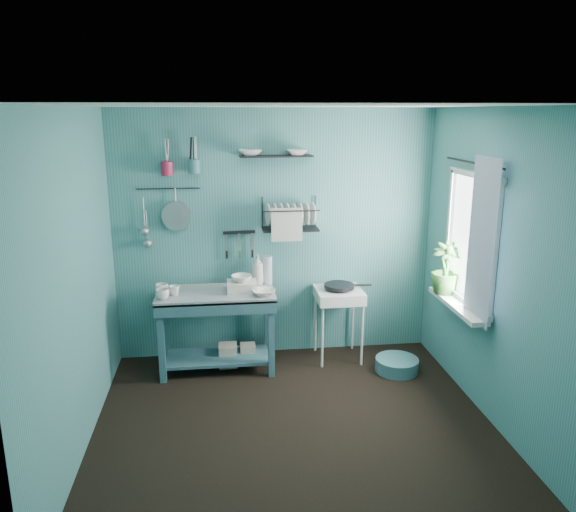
{
  "coord_description": "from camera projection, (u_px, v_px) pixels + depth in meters",
  "views": [
    {
      "loc": [
        -0.55,
        -3.99,
        2.47
      ],
      "look_at": [
        0.05,
        0.85,
        1.2
      ],
      "focal_mm": 35.0,
      "sensor_mm": 36.0,
      "label": 1
    }
  ],
  "objects": [
    {
      "name": "floor",
      "position": [
        295.0,
        426.0,
        4.52
      ],
      "size": [
        3.2,
        3.2,
        0.0
      ],
      "primitive_type": "plane",
      "color": "black",
      "rests_on": "ground"
    },
    {
      "name": "knife_strip",
      "position": [
        239.0,
        232.0,
        5.56
      ],
      "size": [
        0.32,
        0.05,
        0.03
      ],
      "primitive_type": "cube",
      "rotation": [
        0.0,
        0.0,
        0.09
      ],
      "color": "black",
      "rests_on": "wall_back"
    },
    {
      "name": "shelf_bowl_right",
      "position": [
        297.0,
        153.0,
        5.37
      ],
      "size": [
        0.22,
        0.22,
        0.05
      ],
      "primitive_type": "imported",
      "rotation": [
        0.0,
        0.0,
        -0.05
      ],
      "color": "white",
      "rests_on": "upper_shelf"
    },
    {
      "name": "wall_right",
      "position": [
        497.0,
        271.0,
        4.4
      ],
      "size": [
        0.0,
        3.0,
        3.0
      ],
      "primitive_type": "plane",
      "rotation": [
        1.57,
        0.0,
        -1.57
      ],
      "color": "#3A7677",
      "rests_on": "ground"
    },
    {
      "name": "shelf_bowl_left",
      "position": [
        250.0,
        151.0,
        5.31
      ],
      "size": [
        0.24,
        0.24,
        0.06
      ],
      "primitive_type": "imported",
      "rotation": [
        0.0,
        0.0,
        0.06
      ],
      "color": "white",
      "rests_on": "upper_shelf"
    },
    {
      "name": "water_bottle",
      "position": [
        268.0,
        270.0,
        5.58
      ],
      "size": [
        0.09,
        0.09,
        0.28
      ],
      "primitive_type": "cylinder",
      "color": "silver",
      "rests_on": "work_counter"
    },
    {
      "name": "counter_bowl",
      "position": [
        264.0,
        292.0,
        5.25
      ],
      "size": [
        0.22,
        0.22,
        0.05
      ],
      "primitive_type": "imported",
      "color": "white",
      "rests_on": "work_counter"
    },
    {
      "name": "dish_rack",
      "position": [
        290.0,
        214.0,
        5.48
      ],
      "size": [
        0.56,
        0.27,
        0.32
      ],
      "primitive_type": "cube",
      "rotation": [
        0.0,
        0.0,
        0.05
      ],
      "color": "black",
      "rests_on": "wall_back"
    },
    {
      "name": "wall_back",
      "position": [
        275.0,
        235.0,
        5.65
      ],
      "size": [
        3.2,
        0.0,
        3.2
      ],
      "primitive_type": "plane",
      "rotation": [
        1.57,
        0.0,
        0.0
      ],
      "color": "#3A7677",
      "rests_on": "ground"
    },
    {
      "name": "storage_tin_small",
      "position": [
        248.0,
        354.0,
        5.63
      ],
      "size": [
        0.15,
        0.15,
        0.2
      ],
      "primitive_type": "cube",
      "color": "tan",
      "rests_on": "floor"
    },
    {
      "name": "curtain_rod",
      "position": [
        473.0,
        163.0,
        4.62
      ],
      "size": [
        0.02,
        1.05,
        0.02
      ],
      "primitive_type": "cylinder",
      "rotation": [
        1.57,
        0.0,
        0.0
      ],
      "color": "black",
      "rests_on": "wall_right"
    },
    {
      "name": "ladle_outer",
      "position": [
        144.0,
        213.0,
        5.39
      ],
      "size": [
        0.01,
        0.01,
        0.3
      ],
      "primitive_type": "cylinder",
      "color": "#979A9E",
      "rests_on": "wall_back"
    },
    {
      "name": "mug_left",
      "position": [
        163.0,
        294.0,
        5.12
      ],
      "size": [
        0.12,
        0.12,
        0.1
      ],
      "primitive_type": "imported",
      "color": "white",
      "rests_on": "work_counter"
    },
    {
      "name": "floor_basin",
      "position": [
        397.0,
        365.0,
        5.47
      ],
      "size": [
        0.42,
        0.42,
        0.13
      ],
      "primitive_type": "cylinder",
      "color": "teal",
      "rests_on": "floor"
    },
    {
      "name": "mug_right",
      "position": [
        162.0,
        289.0,
        5.27
      ],
      "size": [
        0.17,
        0.17,
        0.1
      ],
      "primitive_type": "imported",
      "rotation": [
        0.0,
        0.0,
        1.05
      ],
      "color": "white",
      "rests_on": "work_counter"
    },
    {
      "name": "upper_shelf",
      "position": [
        276.0,
        156.0,
        5.35
      ],
      "size": [
        0.71,
        0.21,
        0.01
      ],
      "primitive_type": "cube",
      "rotation": [
        0.0,
        0.0,
        0.05
      ],
      "color": "black",
      "rests_on": "wall_back"
    },
    {
      "name": "mug_mid",
      "position": [
        174.0,
        291.0,
        5.23
      ],
      "size": [
        0.14,
        0.14,
        0.09
      ],
      "primitive_type": "imported",
      "rotation": [
        0.0,
        0.0,
        0.52
      ],
      "color": "white",
      "rests_on": "work_counter"
    },
    {
      "name": "utensil_cup_magenta",
      "position": [
        167.0,
        168.0,
        5.27
      ],
      "size": [
        0.11,
        0.11,
        0.13
      ],
      "primitive_type": "cylinder",
      "color": "#A31E3C",
      "rests_on": "wall_back"
    },
    {
      "name": "hook_rail",
      "position": [
        168.0,
        189.0,
        5.37
      ],
      "size": [
        0.6,
        0.01,
        0.01
      ],
      "primitive_type": "cylinder",
      "rotation": [
        0.0,
        1.57,
        0.0
      ],
      "color": "black",
      "rests_on": "wall_back"
    },
    {
      "name": "wash_tub",
      "position": [
        242.0,
        286.0,
        5.34
      ],
      "size": [
        0.28,
        0.22,
        0.1
      ],
      "primitive_type": "cube",
      "color": "silver",
      "rests_on": "work_counter"
    },
    {
      "name": "ceiling",
      "position": [
        296.0,
        106.0,
        3.89
      ],
      "size": [
        3.2,
        3.2,
        0.0
      ],
      "primitive_type": "plane",
      "rotation": [
        3.14,
        0.0,
        0.0
      ],
      "color": "silver",
      "rests_on": "ground"
    },
    {
      "name": "wall_front",
      "position": [
        336.0,
        365.0,
        2.77
      ],
      "size": [
        3.2,
        0.0,
        3.2
      ],
      "primitive_type": "plane",
      "rotation": [
        -1.57,
        0.0,
        0.0
      ],
      "color": "#3A7677",
      "rests_on": "ground"
    },
    {
      "name": "curtain",
      "position": [
        481.0,
        242.0,
        4.48
      ],
      "size": [
        0.0,
        1.35,
        1.35
      ],
      "primitive_type": "plane",
      "rotation": [
        1.57,
        0.0,
        1.57
      ],
      "color": "silver",
      "rests_on": "wall_right"
    },
    {
      "name": "window_glass",
      "position": [
        472.0,
        239.0,
        4.79
      ],
      "size": [
        0.0,
        1.1,
        1.1
      ],
      "primitive_type": "plane",
      "rotation": [
        1.57,
        0.0,
        1.57
      ],
      "color": "white",
      "rests_on": "wall_right"
    },
    {
      "name": "hotplate_stand",
      "position": [
        338.0,
        324.0,
        5.7
      ],
      "size": [
        0.5,
        0.5,
        0.73
      ],
      "primitive_type": "cube",
      "rotation": [
        0.0,
        0.0,
        -0.09
      ],
      "color": "silver",
      "rests_on": "floor"
    },
    {
      "name": "work_counter",
      "position": [
        217.0,
        331.0,
        5.44
      ],
      "size": [
        1.2,
        0.73,
        0.79
      ],
      "primitive_type": "cube",
      "rotation": [
        0.0,
        0.0,
        0.16
      ],
      "color": "#305966",
      "rests_on": "floor"
    },
    {
      "name": "wall_left",
      "position": [
        74.0,
        286.0,
        4.02
      ],
      "size": [
        0.0,
        3.0,
        3.0
      ],
      "primitive_type": "plane",
      "rotation": [
        1.57,
        0.0,
        1.57
      ],
      "color": "#3A7677",
      "rests_on": "ground"
    },
    {
      "name": "tub_bowl",
      "position": [
        242.0,
        278.0,
        5.32
      ],
      "size": [
        0.2,
        0.19,
        0.06
      ],
      "primitive_type": "imported",
      "color": "white",
      "rests_on": "wash_tub"
    },
    {
      "name": "soap_bottle",
      "position": [
        258.0,
        270.0,
        5.55
      ],
      "size": [
        0.11,
        0.12,
        0.3
      ],
      "primitive_type": "imported",
      "color": "silver",
      "rests_on": "work_counter"
    },
    {
      "name": "utensil_cup_teal",
      "position": [
        194.0,
        166.0,
        5.3
      ],
      "size": [
        0.11,
        0.11,
        0.13
      ],
      "primitive_type": "cylinder",
      "color": "#3A707A",
      "rests_on": "wall_back"
    },
    {
      "name": "potted_plant",
      "position": [
        446.0,
        268.0,
        5.13
      ],
      "size": [
        0.35,
        0.35,
        0.47
      ],
      "primitive_type": "imported",
      "rotation": [
        0.0,
        0.0,
        -0.43
      ],
      "color": "#326A2A",
      "rests_on": "windowsill"
    },
    {
      "name": "ladle_inner",
      "position": [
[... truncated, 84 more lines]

